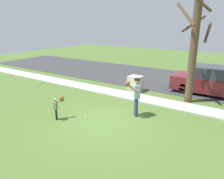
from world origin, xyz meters
name	(u,v)px	position (x,y,z in m)	size (l,w,h in m)	color
ground_plane	(141,99)	(0.00, 3.50, 0.00)	(48.00, 48.00, 0.00)	#4C6B2D
sidewalk_strip	(142,98)	(0.00, 3.60, 0.03)	(36.00, 1.20, 0.06)	#B2B2AD
road_surface	(172,80)	(0.00, 8.60, 0.01)	(36.00, 6.80, 0.02)	#38383A
person_adult	(136,93)	(0.76, 1.33, 1.09)	(0.54, 0.87, 1.75)	navy
person_child	(58,105)	(-1.87, -0.83, 0.67)	(0.36, 0.54, 1.02)	black
baseball	(86,117)	(-0.93, -0.10, 0.04)	(0.07, 0.07, 0.07)	white
utility_cabinet	(135,84)	(-1.04, 4.73, 0.47)	(0.79, 0.70, 0.93)	beige
street_tree_near	(194,47)	(2.23, 4.59, 2.91)	(1.85, 1.88, 5.48)	brown
parked_suv_maroon	(215,81)	(3.12, 6.66, 0.79)	(4.70, 1.90, 1.63)	maroon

